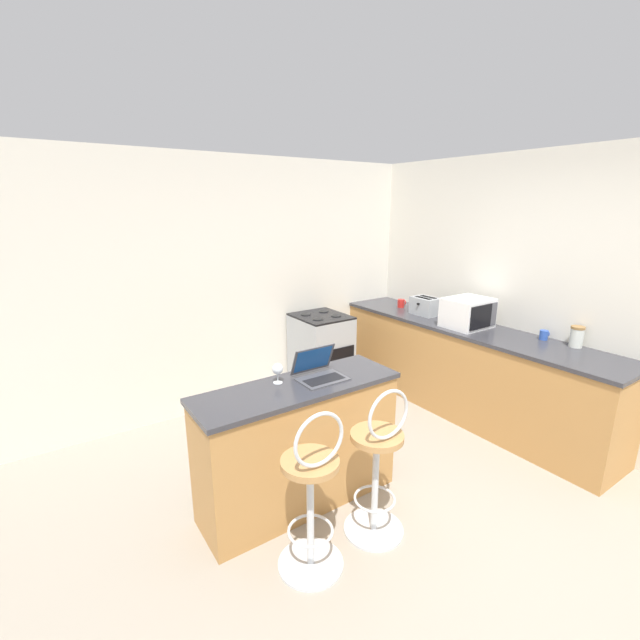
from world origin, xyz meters
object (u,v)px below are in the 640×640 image
microwave (468,313)px  bar_stool_far (378,466)px  wine_glass_short (278,369)px  toaster (425,306)px  bar_stool_near (312,495)px  storage_jar (577,337)px  mug_blue (544,335)px  laptop (318,370)px  stove_range (321,354)px  mug_red (401,303)px

microwave → bar_stool_far: bearing=-156.7°
microwave → wine_glass_short: size_ratio=3.16×
bar_stool_far → microwave: 2.15m
toaster → wine_glass_short: (-2.29, -0.74, 0.00)m
bar_stool_near → wine_glass_short: bearing=76.8°
wine_glass_short → storage_jar: bearing=-17.2°
wine_glass_short → mug_blue: bearing=-11.5°
bar_stool_far → laptop: bearing=96.4°
bar_stool_far → stove_range: bar_stool_far is taller
laptop → mug_blue: (2.20, -0.42, -0.01)m
toaster → storage_jar: (0.22, -1.52, -0.00)m
mug_blue → microwave: bearing=108.8°
bar_stool_far → toaster: (1.94, 1.41, 0.52)m
toaster → storage_jar: toaster is taller
mug_blue → stove_range: bearing=122.3°
laptop → microwave: 1.99m
microwave → mug_red: bearing=86.7°
bar_stool_far → wine_glass_short: bearing=117.8°
toaster → mug_blue: 1.27m
storage_jar → wine_glass_short: size_ratio=1.29×
laptop → wine_glass_short: laptop is taller
stove_range → storage_jar: (1.21, -2.14, 0.55)m
laptop → toaster: (2.01, 0.83, 0.04)m
bar_stool_near → laptop: (0.44, 0.58, 0.47)m
bar_stool_far → toaster: toaster is taller
mug_red → wine_glass_short: 2.58m
bar_stool_near → bar_stool_far: (0.50, 0.00, 0.00)m
toaster → storage_jar: size_ratio=1.62×
bar_stool_near → microwave: 2.61m
microwave → toaster: bearing=87.0°
mug_red → mug_blue: bearing=-84.1°
laptop → microwave: size_ratio=0.74×
storage_jar → mug_red: storage_jar is taller
bar_stool_far → mug_red: bar_stool_far is taller
bar_stool_far → microwave: size_ratio=2.35×
laptop → storage_jar: bearing=-17.3°
microwave → mug_red: size_ratio=4.58×
bar_stool_near → microwave: microwave is taller
bar_stool_near → mug_red: bearing=36.2°
bar_stool_far → wine_glass_short: (-0.35, 0.66, 0.52)m
stove_range → mug_blue: (1.18, -1.87, 0.51)m
wine_glass_short → mug_blue: size_ratio=1.56×
mug_red → wine_glass_short: wine_glass_short is taller
laptop → storage_jar: (2.22, -0.69, 0.04)m
stove_range → mug_blue: mug_blue is taller
mug_red → wine_glass_short: (-2.32, -1.15, 0.05)m
mug_red → storage_jar: bearing=-84.3°
microwave → mug_blue: microwave is taller
bar_stool_near → mug_blue: 2.69m
laptop → toaster: size_ratio=1.12×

